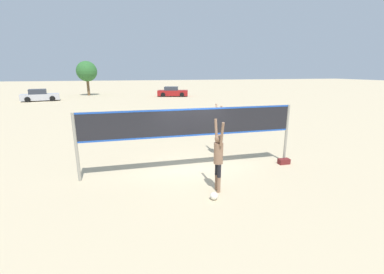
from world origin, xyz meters
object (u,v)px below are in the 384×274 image
object	(u,v)px
player_spiker	(218,155)
parked_car_near	(40,96)
volleyball	(214,196)
gear_bag	(284,161)
tree_left_cluster	(87,71)
player_blocker	(218,129)
parked_car_mid	(172,92)
volleyball_net	(192,126)

from	to	relation	value
player_spiker	parked_car_near	bearing A→B (deg)	23.96
volleyball	parked_car_near	size ratio (longest dim) A/B	0.05
gear_bag	tree_left_cluster	bearing A→B (deg)	108.50
player_blocker	parked_car_near	distance (m)	29.32
parked_car_near	parked_car_mid	bearing A→B (deg)	-6.18
volleyball_net	tree_left_cluster	world-z (taller)	tree_left_cluster
player_spiker	parked_car_mid	size ratio (longest dim) A/B	0.48
tree_left_cluster	volleyball	bearing A→B (deg)	-78.00
player_spiker	tree_left_cluster	xyz separation A→B (m)	(-7.98, 35.64, 2.39)
gear_bag	player_blocker	bearing A→B (deg)	141.35
gear_bag	volleyball	bearing A→B (deg)	-150.45
volleyball_net	parked_car_mid	xyz separation A→B (m)	(4.54, 28.98, -1.05)
volleyball_net	player_spiker	world-z (taller)	volleyball_net
volleyball_net	player_spiker	bearing A→B (deg)	-80.08
gear_bag	parked_car_near	size ratio (longest dim) A/B	0.10
volleyball_net	volleyball	bearing A→B (deg)	-89.12
player_blocker	tree_left_cluster	world-z (taller)	tree_left_cluster
parked_car_near	gear_bag	bearing A→B (deg)	-71.56
volleyball_net	player_blocker	bearing A→B (deg)	43.03
player_blocker	parked_car_mid	world-z (taller)	player_blocker
player_spiker	parked_car_near	xyz separation A→B (m)	(-12.90, 29.03, -0.53)
parked_car_near	player_spiker	bearing A→B (deg)	-78.34
tree_left_cluster	player_blocker	bearing A→B (deg)	-74.10
parked_car_near	parked_car_mid	size ratio (longest dim) A/B	0.97
player_blocker	parked_car_mid	size ratio (longest dim) A/B	0.48
player_blocker	volleyball	size ratio (longest dim) A/B	9.81
player_spiker	volleyball	xyz separation A→B (m)	(-0.29, -0.51, -1.07)
gear_bag	parked_car_mid	xyz separation A→B (m)	(0.79, 29.27, 0.53)
parked_car_near	tree_left_cluster	size ratio (longest dim) A/B	0.89
volleyball	parked_car_mid	bearing A→B (deg)	81.83
volleyball_net	tree_left_cluster	distance (m)	34.66
parked_car_mid	gear_bag	bearing A→B (deg)	-77.59
volleyball_net	parked_car_mid	size ratio (longest dim) A/B	1.70
volleyball_net	player_blocker	distance (m)	2.19
gear_bag	parked_car_near	bearing A→B (deg)	120.74
volleyball	gear_bag	world-z (taller)	volleyball
player_spiker	parked_car_near	distance (m)	31.78
volleyball_net	parked_car_near	size ratio (longest dim) A/B	1.76
player_spiker	parked_car_mid	bearing A→B (deg)	-7.77
player_blocker	gear_bag	bearing A→B (deg)	51.35
parked_car_mid	tree_left_cluster	size ratio (longest dim) A/B	0.92
player_spiker	volleyball	distance (m)	1.22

